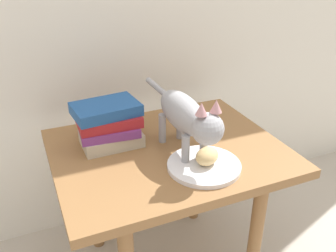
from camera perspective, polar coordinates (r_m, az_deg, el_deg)
name	(u,v)px	position (r m, az deg, el deg)	size (l,w,h in m)	color
side_table	(168,168)	(1.23, 0.00, -6.48)	(0.73, 0.58, 0.52)	olive
plate	(204,166)	(1.09, 5.57, -6.12)	(0.22, 0.22, 0.01)	white
bread_roll	(207,156)	(1.08, 6.06, -4.64)	(0.08, 0.06, 0.05)	#E0BC7A
cat	(187,116)	(1.09, 2.93, 1.53)	(0.09, 0.48, 0.23)	#99999E
book_stack	(109,124)	(1.20, -9.17, 0.31)	(0.21, 0.17, 0.14)	#BCB299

